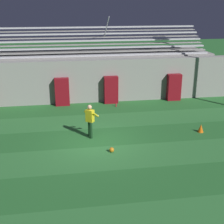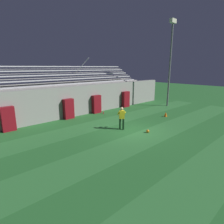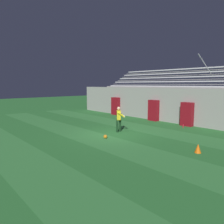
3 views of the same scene
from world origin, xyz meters
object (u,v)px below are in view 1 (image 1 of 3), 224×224
Objects in this scene: soccer_ball at (112,150)px; goalkeeper at (90,119)px; padding_pillar_gate_left at (62,92)px; water_bottle at (116,105)px; traffic_cone at (201,128)px; padding_pillar_far_right at (174,87)px; padding_pillar_gate_right at (111,90)px.

goalkeeper is at bearing 113.49° from soccer_ball.
water_bottle is at bearing -13.59° from padding_pillar_gate_left.
water_bottle is (3.36, -0.81, -0.77)m from padding_pillar_gate_left.
traffic_cone is at bearing -52.66° from water_bottle.
traffic_cone is (5.63, -0.26, -0.74)m from goalkeeper.
padding_pillar_far_right is at bearing 52.95° from soccer_ball.
padding_pillar_gate_right is (3.15, 0.00, 0.00)m from padding_pillar_gate_left.
water_bottle is at bearing -75.83° from padding_pillar_gate_right.
padding_pillar_gate_right is at bearing 0.00° from padding_pillar_gate_left.
padding_pillar_gate_right is 8.09× the size of soccer_ball.
soccer_ball is 5.09m from traffic_cone.
water_bottle is (2.03, 4.46, -0.83)m from goalkeeper.
goalkeeper is (-1.83, -5.27, 0.06)m from padding_pillar_gate_right.
padding_pillar_far_right is 5.59m from traffic_cone.
water_bottle is at bearing 78.66° from soccer_ball.
padding_pillar_far_right is 8.07m from goalkeeper.
goalkeeper is at bearing -139.25° from padding_pillar_far_right.
goalkeeper reaches higher than water_bottle.
traffic_cone is (4.85, 1.53, 0.10)m from soccer_ball.
padding_pillar_far_right reaches higher than goalkeeper.
soccer_ball is (2.10, -7.06, -0.78)m from padding_pillar_gate_left.
padding_pillar_far_right is at bearing 11.26° from water_bottle.
padding_pillar_gate_right is 5.58m from goalkeeper.
goalkeeper is 5.69m from traffic_cone.
soccer_ball is (-1.05, -7.06, -0.78)m from padding_pillar_gate_right.
soccer_ball is 0.52× the size of traffic_cone.
traffic_cone reaches higher than soccer_ball.
water_bottle is at bearing 127.34° from traffic_cone.
traffic_cone reaches higher than water_bottle.
soccer_ball is at bearing -98.45° from padding_pillar_gate_right.
goalkeeper is 3.98× the size of traffic_cone.
padding_pillar_gate_right and padding_pillar_far_right have the same top height.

